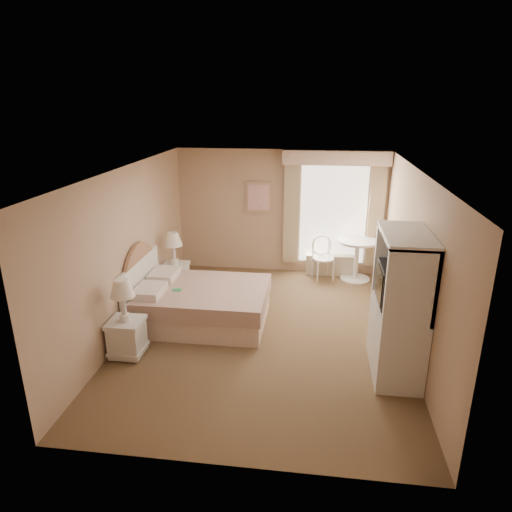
# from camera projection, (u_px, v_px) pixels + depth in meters

# --- Properties ---
(room) EXTENTS (4.21, 5.51, 2.51)m
(room) POSITION_uv_depth(u_px,v_px,m) (265.00, 256.00, 6.67)
(room) COLOR brown
(room) RESTS_ON ground
(window) EXTENTS (2.05, 0.22, 2.51)m
(window) POSITION_uv_depth(u_px,v_px,m) (333.00, 210.00, 8.99)
(window) COLOR white
(window) RESTS_ON room
(framed_art) EXTENTS (0.52, 0.04, 0.62)m
(framed_art) POSITION_uv_depth(u_px,v_px,m) (258.00, 197.00, 9.16)
(framed_art) COLOR tan
(framed_art) RESTS_ON room
(bed) EXTENTS (2.07, 1.56, 1.38)m
(bed) POSITION_uv_depth(u_px,v_px,m) (197.00, 302.00, 7.33)
(bed) COLOR #D5A38A
(bed) RESTS_ON room
(nightstand_near) EXTENTS (0.47, 0.47, 1.13)m
(nightstand_near) POSITION_uv_depth(u_px,v_px,m) (126.00, 328.00, 6.32)
(nightstand_near) COLOR silver
(nightstand_near) RESTS_ON room
(nightstand_far) EXTENTS (0.46, 0.46, 1.12)m
(nightstand_far) POSITION_uv_depth(u_px,v_px,m) (175.00, 270.00, 8.45)
(nightstand_far) COLOR silver
(nightstand_far) RESTS_ON room
(round_table) EXTENTS (0.78, 0.78, 0.83)m
(round_table) POSITION_uv_depth(u_px,v_px,m) (357.00, 253.00, 8.95)
(round_table) COLOR white
(round_table) RESTS_ON room
(cafe_chair) EXTENTS (0.53, 0.53, 0.88)m
(cafe_chair) POSITION_uv_depth(u_px,v_px,m) (322.00, 254.00, 9.03)
(cafe_chair) COLOR white
(cafe_chair) RESTS_ON room
(armoire) EXTENTS (0.57, 1.15, 1.91)m
(armoire) POSITION_uv_depth(u_px,v_px,m) (399.00, 317.00, 5.83)
(armoire) COLOR silver
(armoire) RESTS_ON room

